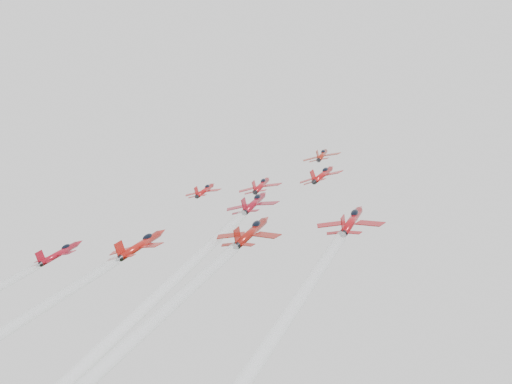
% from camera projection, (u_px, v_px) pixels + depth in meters
% --- Properties ---
extents(jet_lead, '(9.17, 11.73, 7.50)m').
position_uv_depth(jet_lead, '(322.00, 155.00, 148.66)').
color(jet_lead, '#A01F0F').
extents(jet_row2_left, '(8.52, 10.89, 6.97)m').
position_uv_depth(jet_row2_left, '(205.00, 190.00, 140.86)').
color(jet_row2_left, '#B11012').
extents(jet_row2_center, '(9.34, 11.93, 7.64)m').
position_uv_depth(jet_row2_center, '(262.00, 185.00, 131.35)').
color(jet_row2_center, '#B21019').
extents(jet_row2_right, '(9.43, 12.05, 7.71)m').
position_uv_depth(jet_row2_right, '(323.00, 174.00, 127.14)').
color(jet_row2_right, '#B01011').
extents(jet_center, '(10.19, 95.87, 57.57)m').
position_uv_depth(jet_center, '(85.00, 330.00, 73.95)').
color(jet_center, maroon).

